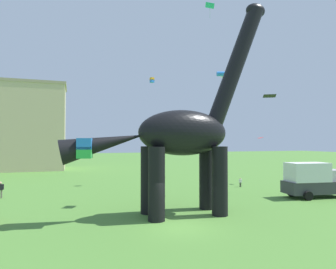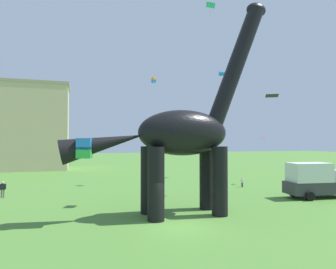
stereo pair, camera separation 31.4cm
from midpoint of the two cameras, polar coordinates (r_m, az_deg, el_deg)
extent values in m
plane|color=#4C7F33|center=(18.67, 2.10, -17.33)|extent=(240.00, 240.00, 0.00)
cylinder|color=black|center=(23.04, 7.03, -8.19)|extent=(1.11, 1.11, 4.79)
cylinder|color=black|center=(21.15, 9.51, -8.79)|extent=(1.11, 1.11, 4.79)
cylinder|color=black|center=(21.50, -4.23, -8.69)|extent=(1.11, 1.11, 4.79)
cylinder|color=black|center=(19.47, -2.70, -9.45)|extent=(1.11, 1.11, 4.79)
ellipsoid|color=black|center=(21.01, 2.57, 0.34)|extent=(6.56, 2.82, 3.23)
cylinder|color=black|center=(23.59, 12.52, 12.88)|extent=(4.71, 1.21, 9.34)
ellipsoid|color=black|center=(25.94, 16.13, 21.92)|extent=(1.61, 1.01, 1.11)
cone|color=black|center=(19.72, -12.54, -1.66)|extent=(5.76, 1.61, 2.73)
cube|color=#38383D|center=(30.73, 26.08, -9.07)|extent=(5.82, 2.78, 1.10)
cube|color=#B7B7BC|center=(31.91, 28.45, -6.85)|extent=(2.02, 2.14, 1.00)
cube|color=silver|center=(30.03, 24.97, -6.57)|extent=(3.81, 2.45, 1.70)
cylinder|color=black|center=(32.95, 27.34, -9.49)|extent=(0.83, 0.36, 0.80)
cylinder|color=black|center=(30.45, 22.39, -10.22)|extent=(0.83, 0.36, 0.80)
cylinder|color=black|center=(28.91, 25.15, -10.67)|extent=(0.83, 0.36, 0.80)
cylinder|color=black|center=(34.87, 13.43, -9.39)|extent=(0.08, 0.08, 0.51)
cylinder|color=black|center=(34.93, 13.61, -9.38)|extent=(0.08, 0.08, 0.51)
cube|color=silver|center=(34.84, 13.52, -8.68)|extent=(0.28, 0.17, 0.36)
sphere|color=tan|center=(34.81, 13.51, -8.25)|extent=(0.16, 0.16, 0.16)
cylinder|color=silver|center=(34.75, 13.29, -8.67)|extent=(0.07, 0.07, 0.34)
cylinder|color=silver|center=(34.92, 13.74, -8.63)|extent=(0.07, 0.07, 0.34)
cylinder|color=#2D3347|center=(31.06, 10.07, -10.06)|extent=(0.14, 0.14, 0.87)
cylinder|color=#2D3347|center=(31.16, 10.41, -10.03)|extent=(0.14, 0.14, 0.87)
cube|color=blue|center=(31.01, 10.23, -8.69)|extent=(0.47, 0.29, 0.62)
sphere|color=tan|center=(30.95, 10.23, -7.88)|extent=(0.27, 0.27, 0.27)
cylinder|color=blue|center=(30.88, 9.79, -8.67)|extent=(0.12, 0.12, 0.58)
cylinder|color=blue|center=(31.13, 10.68, -8.61)|extent=(0.12, 0.12, 0.58)
cylinder|color=#6B6056|center=(31.34, -29.67, -9.94)|extent=(0.12, 0.12, 0.74)
cube|color=black|center=(31.26, -29.82, -8.79)|extent=(0.40, 0.25, 0.52)
sphere|color=tan|center=(31.22, -29.81, -8.10)|extent=(0.23, 0.23, 0.23)
cylinder|color=black|center=(31.22, -29.40, -8.76)|extent=(0.10, 0.10, 0.50)
cube|color=orange|center=(36.87, -3.34, 10.63)|extent=(0.54, 0.54, 0.35)
cube|color=#287AE5|center=(36.82, -3.34, 10.22)|extent=(0.54, 0.54, 0.35)
cylinder|color=#287AE5|center=(46.08, 10.72, 11.41)|extent=(2.56, 1.43, 0.69)
cone|color=white|center=(47.38, 10.41, 11.05)|extent=(0.81, 0.88, 0.73)
cube|color=#19B2B7|center=(28.37, 7.72, 23.42)|extent=(1.08, 1.22, 0.18)
cylinder|color=green|center=(28.10, 7.73, 22.20)|extent=(0.01, 0.01, 1.01)
cube|color=black|center=(28.79, 5.08, -0.54)|extent=(1.60, 1.59, 0.26)
cylinder|color=purple|center=(28.79, 5.08, -2.22)|extent=(0.01, 0.01, 1.30)
cube|color=#287AE5|center=(19.21, -16.21, -1.73)|extent=(1.03, 1.03, 0.70)
cube|color=green|center=(19.22, -16.22, -3.37)|extent=(1.03, 1.03, 0.70)
cube|color=black|center=(41.37, 18.76, 7.04)|extent=(1.98, 1.83, 0.27)
cube|color=red|center=(38.09, 17.13, -0.61)|extent=(0.52, 0.67, 0.12)
cube|color=#CCB78E|center=(60.61, -29.53, 1.16)|extent=(21.39, 8.83, 15.28)
cube|color=tan|center=(61.44, -29.44, 8.52)|extent=(21.82, 9.00, 0.50)
camera|label=1|loc=(0.16, -90.42, 0.01)|focal=31.64mm
camera|label=2|loc=(0.16, 89.58, -0.01)|focal=31.64mm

